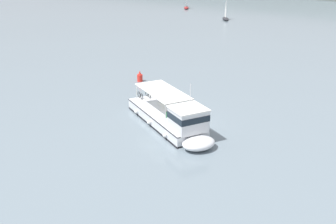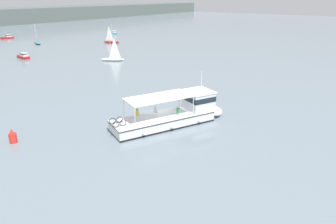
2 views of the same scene
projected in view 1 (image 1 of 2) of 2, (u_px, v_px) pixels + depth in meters
ground_plane at (188, 122)px, 39.12m from camera, size 400.00×400.00×0.00m
ferry_main at (173, 119)px, 37.03m from camera, size 12.86×8.01×5.32m
sailboat_near_starboard at (186, 7)px, 121.15m from camera, size 3.86×4.75×5.40m
sailboat_off_bow at (226, 18)px, 100.16m from camera, size 4.14×4.59×5.40m
channel_buoy at (140, 77)px, 51.43m from camera, size 0.70×0.70×1.40m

